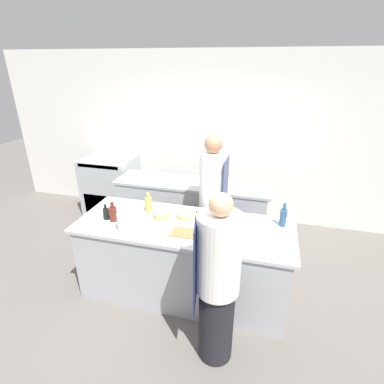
% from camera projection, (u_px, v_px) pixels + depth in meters
% --- Properties ---
extents(ground_plane, '(16.00, 16.00, 0.00)m').
position_uv_depth(ground_plane, '(185.00, 289.00, 3.73)').
color(ground_plane, '#605B56').
extents(wall_back, '(8.00, 0.06, 2.80)m').
position_uv_depth(wall_back, '(219.00, 139.00, 5.05)').
color(wall_back, silver).
rests_on(wall_back, ground_plane).
extents(prep_counter, '(2.44, 0.92, 0.93)m').
position_uv_depth(prep_counter, '(184.00, 259.00, 3.54)').
color(prep_counter, '#A8AAAF').
rests_on(prep_counter, ground_plane).
extents(pass_counter, '(2.35, 0.61, 0.93)m').
position_uv_depth(pass_counter, '(192.00, 210.00, 4.70)').
color(pass_counter, '#A8AAAF').
rests_on(pass_counter, ground_plane).
extents(oven_range, '(0.88, 0.71, 1.04)m').
position_uv_depth(oven_range, '(111.00, 185.00, 5.49)').
color(oven_range, '#A8AAAF').
rests_on(oven_range, ground_plane).
extents(chef_at_prep_near, '(0.42, 0.40, 1.71)m').
position_uv_depth(chef_at_prep_near, '(217.00, 283.00, 2.59)').
color(chef_at_prep_near, black).
rests_on(chef_at_prep_near, ground_plane).
extents(chef_at_stove, '(0.35, 0.34, 1.80)m').
position_uv_depth(chef_at_stove, '(212.00, 202.00, 3.94)').
color(chef_at_stove, black).
rests_on(chef_at_stove, ground_plane).
extents(bottle_olive_oil, '(0.07, 0.07, 0.28)m').
position_uv_depth(bottle_olive_oil, '(283.00, 217.00, 3.29)').
color(bottle_olive_oil, '#2D5175').
rests_on(bottle_olive_oil, prep_counter).
extents(bottle_vinegar, '(0.06, 0.06, 0.21)m').
position_uv_depth(bottle_vinegar, '(224.00, 218.00, 3.33)').
color(bottle_vinegar, '#19471E').
rests_on(bottle_vinegar, prep_counter).
extents(bottle_wine, '(0.07, 0.07, 0.18)m').
position_uv_depth(bottle_wine, '(106.00, 213.00, 3.45)').
color(bottle_wine, black).
rests_on(bottle_wine, prep_counter).
extents(bottle_cooking_oil, '(0.08, 0.08, 0.29)m').
position_uv_depth(bottle_cooking_oil, '(121.00, 222.00, 3.18)').
color(bottle_cooking_oil, silver).
rests_on(bottle_cooking_oil, prep_counter).
extents(bottle_sauce, '(0.08, 0.08, 0.25)m').
position_uv_depth(bottle_sauce, '(149.00, 204.00, 3.61)').
color(bottle_sauce, '#B2A84C').
rests_on(bottle_sauce, prep_counter).
extents(bottle_water, '(0.09, 0.09, 0.23)m').
position_uv_depth(bottle_water, '(113.00, 213.00, 3.40)').
color(bottle_water, '#5B2319').
rests_on(bottle_water, prep_counter).
extents(bowl_mixing_large, '(0.20, 0.20, 0.07)m').
position_uv_depth(bowl_mixing_large, '(162.00, 215.00, 3.49)').
color(bowl_mixing_large, tan).
rests_on(bowl_mixing_large, prep_counter).
extents(bowl_prep_small, '(0.23, 0.23, 0.05)m').
position_uv_depth(bowl_prep_small, '(187.00, 215.00, 3.51)').
color(bowl_prep_small, tan).
rests_on(bowl_prep_small, prep_counter).
extents(cup, '(0.10, 0.10, 0.08)m').
position_uv_depth(cup, '(150.00, 222.00, 3.33)').
color(cup, white).
rests_on(cup, prep_counter).
extents(cutting_board, '(0.42, 0.21, 0.01)m').
position_uv_depth(cutting_board, '(191.00, 234.00, 3.17)').
color(cutting_board, olive).
rests_on(cutting_board, prep_counter).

